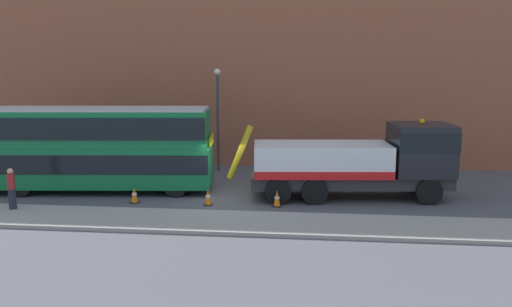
# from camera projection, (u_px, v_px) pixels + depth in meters

# --- Properties ---
(ground_plane) EXTENTS (120.00, 120.00, 0.00)m
(ground_plane) POSITION_uv_depth(u_px,v_px,m) (230.00, 197.00, 24.36)
(ground_plane) COLOR #4C4C51
(near_kerb) EXTENTS (60.00, 2.80, 0.15)m
(near_kerb) POSITION_uv_depth(u_px,v_px,m) (213.00, 222.00, 20.23)
(near_kerb) COLOR gray
(near_kerb) RESTS_ON ground_plane
(building_facade) EXTENTS (60.00, 1.50, 16.00)m
(building_facade) POSITION_uv_depth(u_px,v_px,m) (250.00, 30.00, 30.83)
(building_facade) COLOR #935138
(building_facade) RESTS_ON ground_plane
(recovery_tow_truck) EXTENTS (10.23, 3.49, 3.67)m
(recovery_tow_truck) POSITION_uv_depth(u_px,v_px,m) (360.00, 160.00, 23.84)
(recovery_tow_truck) COLOR #2D2D2D
(recovery_tow_truck) RESTS_ON ground_plane
(double_decker_bus) EXTENTS (11.19, 3.60, 4.06)m
(double_decker_bus) POSITION_uv_depth(u_px,v_px,m) (97.00, 146.00, 25.00)
(double_decker_bus) COLOR #146B38
(double_decker_bus) RESTS_ON ground_plane
(pedestrian_onlooker) EXTENTS (0.40, 0.47, 1.71)m
(pedestrian_onlooker) POSITION_uv_depth(u_px,v_px,m) (12.00, 189.00, 21.66)
(pedestrian_onlooker) COLOR #232333
(pedestrian_onlooker) RESTS_ON near_kerb
(traffic_cone_near_bus) EXTENTS (0.36, 0.36, 0.72)m
(traffic_cone_near_bus) POSITION_uv_depth(u_px,v_px,m) (134.00, 195.00, 23.24)
(traffic_cone_near_bus) COLOR orange
(traffic_cone_near_bus) RESTS_ON ground_plane
(traffic_cone_midway) EXTENTS (0.36, 0.36, 0.72)m
(traffic_cone_midway) POSITION_uv_depth(u_px,v_px,m) (208.00, 197.00, 22.86)
(traffic_cone_midway) COLOR orange
(traffic_cone_midway) RESTS_ON ground_plane
(traffic_cone_near_truck) EXTENTS (0.36, 0.36, 0.72)m
(traffic_cone_near_truck) POSITION_uv_depth(u_px,v_px,m) (277.00, 199.00, 22.64)
(traffic_cone_near_truck) COLOR orange
(traffic_cone_near_truck) RESTS_ON ground_plane
(street_lamp) EXTENTS (0.36, 0.36, 5.83)m
(street_lamp) POSITION_uv_depth(u_px,v_px,m) (218.00, 111.00, 29.63)
(street_lamp) COLOR #38383D
(street_lamp) RESTS_ON ground_plane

